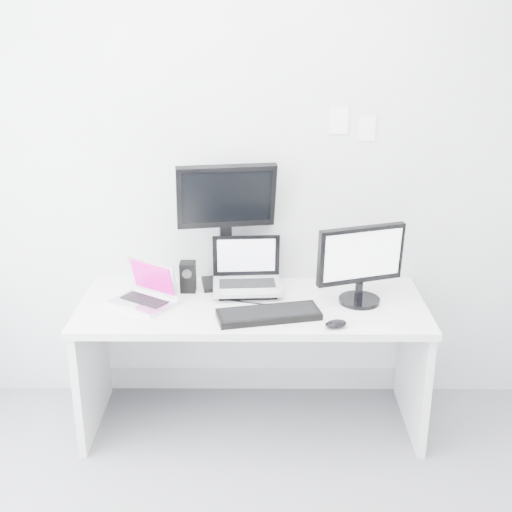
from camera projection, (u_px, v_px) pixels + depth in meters
name	position (u px, v px, depth m)	size (l,w,h in m)	color
back_wall	(253.00, 171.00, 3.58)	(3.60, 3.60, 0.00)	silver
desk	(252.00, 365.00, 3.59)	(1.80, 0.70, 0.73)	silver
macbook	(141.00, 284.00, 3.41)	(0.31, 0.23, 0.23)	silver
speaker	(188.00, 277.00, 3.59)	(0.08, 0.08, 0.17)	black
dell_laptop	(247.00, 267.00, 3.53)	(0.37, 0.28, 0.30)	#ABACB2
rear_monitor	(226.00, 224.00, 3.57)	(0.52, 0.19, 0.71)	black
samsung_monitor	(361.00, 264.00, 3.40)	(0.47, 0.21, 0.43)	black
keyboard	(269.00, 314.00, 3.30)	(0.51, 0.18, 0.03)	black
mouse	(336.00, 324.00, 3.20)	(0.11, 0.07, 0.04)	black
wall_note_0	(339.00, 121.00, 3.47)	(0.10, 0.00, 0.14)	white
wall_note_1	(367.00, 128.00, 3.49)	(0.09, 0.00, 0.13)	white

